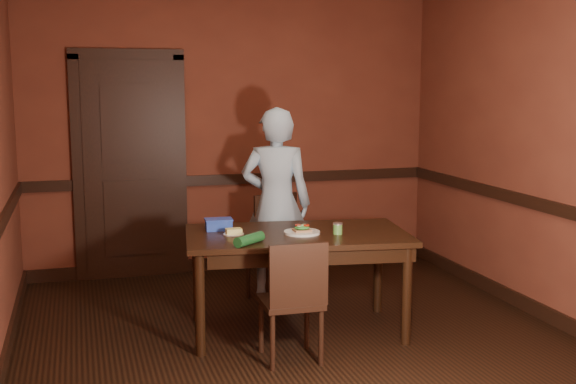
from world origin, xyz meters
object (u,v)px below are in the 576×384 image
sauce_jar (338,228)px  cheese_saucer (234,232)px  person (276,204)px  chair_near (290,299)px  dining_table (297,282)px  sandwich_plate (302,231)px  food_tub (219,224)px  chair_far (276,249)px

sauce_jar → cheese_saucer: bearing=165.7°
person → chair_near: bearing=98.8°
dining_table → person: person is taller
sandwich_plate → food_tub: 0.63m
person → food_tub: (-0.62, -0.65, -0.02)m
chair_far → sandwich_plate: 0.92m
dining_table → food_tub: (-0.53, 0.26, 0.42)m
sandwich_plate → food_tub: food_tub is taller
chair_near → sauce_jar: size_ratio=9.96×
chair_far → sauce_jar: bearing=-92.0°
dining_table → person: size_ratio=0.98×
food_tub → sandwich_plate: bearing=-24.8°
dining_table → person: bearing=92.1°
food_tub → chair_far: bearing=46.4°
person → food_tub: size_ratio=7.78×
chair_near → sauce_jar: bearing=-140.4°
sandwich_plate → sauce_jar: bearing=-20.7°
sandwich_plate → person: bearing=86.0°
sandwich_plate → sauce_jar: sauce_jar is taller
chair_far → person: (0.03, 0.09, 0.38)m
person → cheese_saucer: size_ratio=10.95×
chair_far → sauce_jar: size_ratio=10.63×
sandwich_plate → sauce_jar: 0.26m
dining_table → sauce_jar: size_ratio=19.29×
dining_table → cheese_saucer: size_ratio=10.75×
dining_table → food_tub: size_ratio=7.64×
sauce_jar → chair_far: bearing=102.1°
chair_near → sandwich_plate: chair_near is taller
person → dining_table: bearing=104.7°
chair_far → chair_near: 1.34m
cheese_saucer → food_tub: size_ratio=0.71×
chair_far → food_tub: 0.89m
chair_near → food_tub: 0.91m
chair_far → cheese_saucer: (-0.53, -0.76, 0.33)m
sauce_jar → cheese_saucer: size_ratio=0.56×
person → food_tub: bearing=66.5°
chair_far → sauce_jar: 1.03m
sandwich_plate → food_tub: size_ratio=1.25×
dining_table → person: (0.09, 0.90, 0.44)m
sauce_jar → food_tub: food_tub is taller
chair_near → food_tub: bearing=-65.0°
person → sandwich_plate: bearing=106.5°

